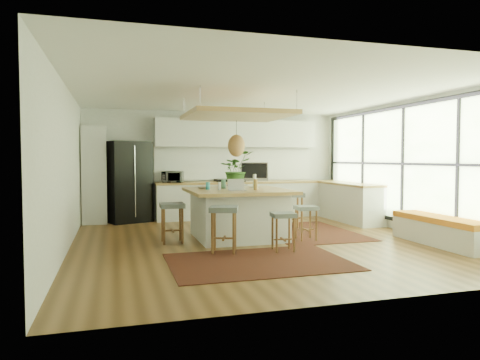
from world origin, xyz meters
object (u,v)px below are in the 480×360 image
object	(u,v)px
stool_right_back	(291,213)
monitor	(254,174)
island_plant	(236,173)
stool_right_front	(306,221)
fridge	(128,183)
laptop	(237,184)
microwave	(173,176)
island	(238,214)
stool_left_side	(172,223)
stool_near_left	(224,231)
stool_near_right	(283,230)

from	to	relation	value
stool_right_back	monitor	distance (m)	1.24
stool_right_back	island_plant	xyz separation A→B (m)	(-1.21, 0.01, 0.86)
stool_right_front	stool_right_back	bearing A→B (deg)	80.40
fridge	monitor	xyz separation A→B (m)	(2.38, -2.38, 0.26)
laptop	microwave	world-z (taller)	microwave
island	stool_right_back	size ratio (longest dim) A/B	2.33
stool_left_side	island_plant	xyz separation A→B (m)	(1.39, 0.72, 0.86)
fridge	microwave	distance (m)	1.06
stool_right_back	stool_left_side	xyz separation A→B (m)	(-2.60, -0.71, 0.00)
island_plant	stool_right_front	bearing A→B (deg)	-48.88
stool_right_front	stool_left_side	size ratio (longest dim) A/B	0.89
island	stool_near_left	world-z (taller)	island
stool_near_right	stool_right_front	bearing A→B (deg)	45.66
stool_left_side	island_plant	distance (m)	1.79
island	stool_right_back	world-z (taller)	island
stool_near_left	laptop	size ratio (longest dim) A/B	2.29
stool_near_left	stool_right_back	size ratio (longest dim) A/B	0.94
stool_left_side	monitor	bearing A→B (deg)	16.70
monitor	microwave	xyz separation A→B (m)	(-1.33, 2.34, -0.10)
stool_right_front	island_plant	size ratio (longest dim) A/B	0.87
stool_right_front	stool_left_side	distance (m)	2.45
island	microwave	size ratio (longest dim) A/B	3.69
fridge	laptop	distance (m)	3.65
fridge	stool_near_right	bearing A→B (deg)	-81.88
stool_right_back	stool_near_right	bearing A→B (deg)	-116.37
fridge	stool_right_back	bearing A→B (deg)	-54.84
stool_right_front	stool_left_side	world-z (taller)	stool_left_side
stool_right_back	island	bearing A→B (deg)	-156.05
island	stool_right_back	bearing A→B (deg)	23.95
monitor	island	bearing A→B (deg)	-121.07
stool_near_right	island_plant	size ratio (longest dim) A/B	0.86
stool_right_front	microwave	size ratio (longest dim) A/B	1.27
fridge	stool_right_front	distance (m)	4.57
stool_right_back	microwave	size ratio (longest dim) A/B	1.59
microwave	stool_left_side	bearing A→B (deg)	-82.74
stool_right_front	laptop	xyz separation A→B (m)	(-1.28, 0.16, 0.70)
island	monitor	size ratio (longest dim) A/B	3.33
fridge	stool_right_front	xyz separation A→B (m)	(3.07, -3.34, -0.57)
stool_near_left	stool_near_right	world-z (taller)	stool_near_left
stool_near_right	stool_right_front	distance (m)	1.10
stool_right_front	microwave	world-z (taller)	microwave
stool_right_front	stool_right_back	xyz separation A→B (m)	(0.20, 1.16, 0.00)
stool_near_left	stool_right_front	distance (m)	1.82
stool_near_left	stool_near_right	distance (m)	0.97
stool_near_left	stool_left_side	bearing A→B (deg)	123.22
stool_right_back	microwave	world-z (taller)	microwave
stool_right_back	laptop	distance (m)	1.91
stool_near_left	fridge	bearing A→B (deg)	108.98
island	stool_near_right	distance (m)	1.40
stool_right_back	microwave	xyz separation A→B (m)	(-2.22, 2.14, 0.74)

